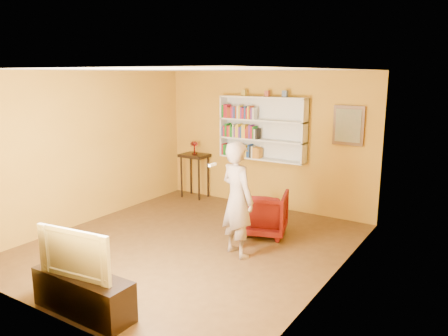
{
  "coord_description": "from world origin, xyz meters",
  "views": [
    {
      "loc": [
        3.94,
        -5.17,
        2.65
      ],
      "look_at": [
        0.14,
        0.75,
        1.12
      ],
      "focal_mm": 35.0,
      "sensor_mm": 36.0,
      "label": 1
    }
  ],
  "objects_px": {
    "bookshelf": "(264,128)",
    "person": "(237,199)",
    "console_table": "(195,162)",
    "tv_cabinet": "(83,294)",
    "armchair": "(262,213)",
    "ruby_lustre": "(194,145)",
    "television": "(80,251)"
  },
  "relations": [
    {
      "from": "bookshelf",
      "to": "person",
      "type": "bearing_deg",
      "value": -70.93
    },
    {
      "from": "console_table",
      "to": "bookshelf",
      "type": "bearing_deg",
      "value": 5.78
    },
    {
      "from": "bookshelf",
      "to": "tv_cabinet",
      "type": "xyz_separation_m",
      "value": [
        0.19,
        -4.66,
        -1.36
      ]
    },
    {
      "from": "console_table",
      "to": "armchair",
      "type": "distance_m",
      "value": 2.63
    },
    {
      "from": "person",
      "to": "tv_cabinet",
      "type": "bearing_deg",
      "value": 96.76
    },
    {
      "from": "console_table",
      "to": "armchair",
      "type": "bearing_deg",
      "value": -27.76
    },
    {
      "from": "console_table",
      "to": "person",
      "type": "xyz_separation_m",
      "value": [
        2.38,
        -2.18,
        0.07
      ]
    },
    {
      "from": "ruby_lustre",
      "to": "television",
      "type": "height_order",
      "value": "ruby_lustre"
    },
    {
      "from": "armchair",
      "to": "tv_cabinet",
      "type": "xyz_separation_m",
      "value": [
        -0.53,
        -3.29,
        -0.14
      ]
    },
    {
      "from": "armchair",
      "to": "television",
      "type": "height_order",
      "value": "television"
    },
    {
      "from": "television",
      "to": "bookshelf",
      "type": "bearing_deg",
      "value": 85.28
    },
    {
      "from": "tv_cabinet",
      "to": "television",
      "type": "relative_size",
      "value": 1.32
    },
    {
      "from": "bookshelf",
      "to": "ruby_lustre",
      "type": "relative_size",
      "value": 6.44
    },
    {
      "from": "console_table",
      "to": "television",
      "type": "height_order",
      "value": "television"
    },
    {
      "from": "console_table",
      "to": "tv_cabinet",
      "type": "height_order",
      "value": "console_table"
    },
    {
      "from": "console_table",
      "to": "tv_cabinet",
      "type": "bearing_deg",
      "value": -68.61
    },
    {
      "from": "bookshelf",
      "to": "armchair",
      "type": "relative_size",
      "value": 2.23
    },
    {
      "from": "bookshelf",
      "to": "armchair",
      "type": "xyz_separation_m",
      "value": [
        0.72,
        -1.37,
        -1.23
      ]
    },
    {
      "from": "bookshelf",
      "to": "person",
      "type": "distance_m",
      "value": 2.58
    },
    {
      "from": "person",
      "to": "tv_cabinet",
      "type": "distance_m",
      "value": 2.48
    },
    {
      "from": "armchair",
      "to": "bookshelf",
      "type": "bearing_deg",
      "value": -80.58
    },
    {
      "from": "bookshelf",
      "to": "tv_cabinet",
      "type": "relative_size",
      "value": 1.4
    },
    {
      "from": "console_table",
      "to": "person",
      "type": "bearing_deg",
      "value": -42.42
    },
    {
      "from": "bookshelf",
      "to": "ruby_lustre",
      "type": "bearing_deg",
      "value": -174.22
    },
    {
      "from": "person",
      "to": "television",
      "type": "height_order",
      "value": "person"
    },
    {
      "from": "bookshelf",
      "to": "armchair",
      "type": "distance_m",
      "value": 1.97
    },
    {
      "from": "television",
      "to": "tv_cabinet",
      "type": "bearing_deg",
      "value": 0.0
    },
    {
      "from": "armchair",
      "to": "person",
      "type": "relative_size",
      "value": 0.47
    },
    {
      "from": "ruby_lustre",
      "to": "tv_cabinet",
      "type": "xyz_separation_m",
      "value": [
        1.76,
        -4.5,
        -0.92
      ]
    },
    {
      "from": "armchair",
      "to": "television",
      "type": "relative_size",
      "value": 0.83
    },
    {
      "from": "ruby_lustre",
      "to": "television",
      "type": "xyz_separation_m",
      "value": [
        1.76,
        -4.5,
        -0.41
      ]
    },
    {
      "from": "console_table",
      "to": "television",
      "type": "bearing_deg",
      "value": -68.61
    }
  ]
}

